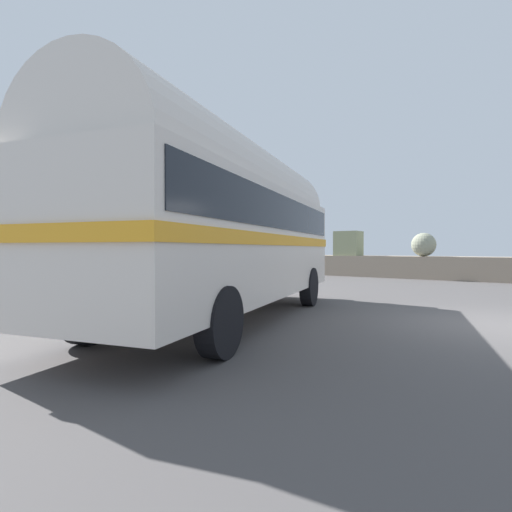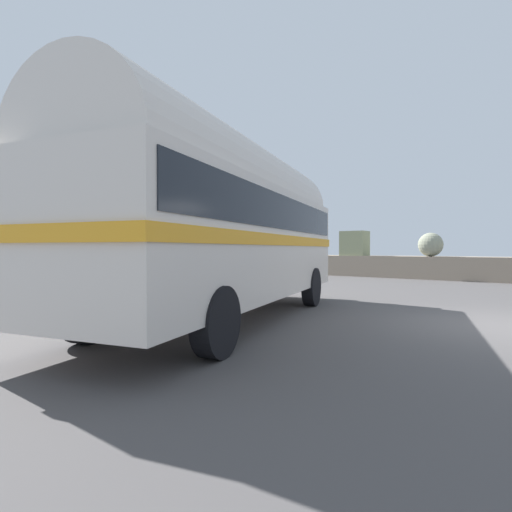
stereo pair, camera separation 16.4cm
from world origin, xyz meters
TOP-DOWN VIEW (x-y plane):
  - ground at (0.00, 0.00)m, footprint 32.00×26.00m
  - vintage_coach at (-4.60, -2.65)m, footprint 4.73×8.91m

SIDE VIEW (x-z plane):
  - ground at x=0.00m, z-range 0.00..0.02m
  - vintage_coach at x=-4.60m, z-range 0.20..3.90m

